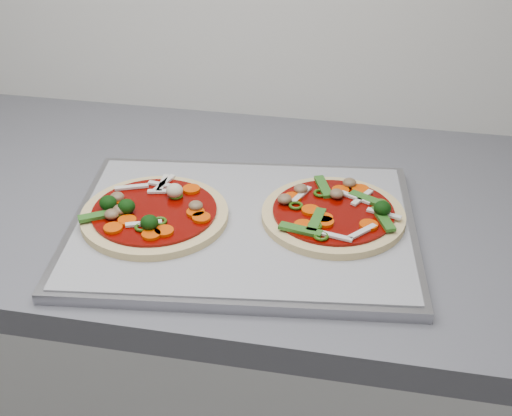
# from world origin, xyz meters

# --- Properties ---
(baking_tray) EXTENTS (0.51, 0.40, 0.02)m
(baking_tray) POSITION_xyz_m (-0.63, 1.22, 0.91)
(baking_tray) COLOR #96959B
(baking_tray) RESTS_ON countertop
(parchment) EXTENTS (0.49, 0.38, 0.00)m
(parchment) POSITION_xyz_m (-0.63, 1.22, 0.92)
(parchment) COLOR #98989D
(parchment) RESTS_ON baking_tray
(pizza_left) EXTENTS (0.21, 0.21, 0.03)m
(pizza_left) POSITION_xyz_m (-0.75, 1.20, 0.93)
(pizza_left) COLOR #E3CD7E
(pizza_left) RESTS_ON parchment
(pizza_right) EXTENTS (0.26, 0.26, 0.03)m
(pizza_right) POSITION_xyz_m (-0.51, 1.25, 0.93)
(pizza_right) COLOR #E3CD7E
(pizza_right) RESTS_ON parchment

